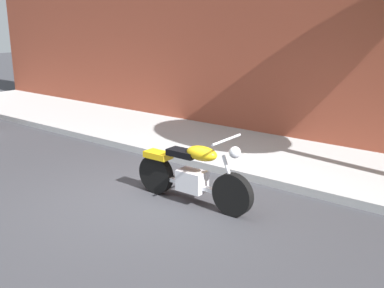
# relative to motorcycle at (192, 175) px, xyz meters

# --- Properties ---
(ground_plane) EXTENTS (60.00, 60.00, 0.00)m
(ground_plane) POSITION_rel_motorcycle_xyz_m (-0.59, -0.33, -0.46)
(ground_plane) COLOR #38383D
(sidewalk) EXTENTS (22.07, 2.71, 0.14)m
(sidewalk) POSITION_rel_motorcycle_xyz_m (-0.59, 2.71, -0.39)
(sidewalk) COLOR #B2B2B2
(sidewalk) RESTS_ON ground
(motorcycle) EXTENTS (2.09, 0.70, 1.13)m
(motorcycle) POSITION_rel_motorcycle_xyz_m (0.00, 0.00, 0.00)
(motorcycle) COLOR black
(motorcycle) RESTS_ON ground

